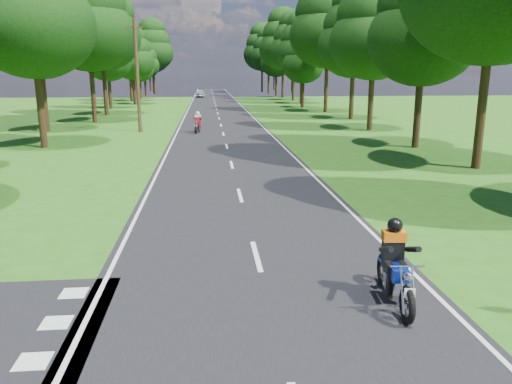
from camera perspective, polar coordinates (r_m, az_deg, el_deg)
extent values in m
plane|color=#2D5714|center=(10.14, 1.17, -11.43)|extent=(160.00, 160.00, 0.00)
cube|color=black|center=(59.28, -4.53, 9.41)|extent=(7.00, 140.00, 0.02)
cube|color=silver|center=(11.96, 0.05, -7.29)|extent=(0.12, 2.00, 0.01)
cube|color=silver|center=(17.68, -1.84, -0.37)|extent=(0.12, 2.00, 0.01)
cube|color=silver|center=(23.53, -2.80, 3.14)|extent=(0.12, 2.00, 0.01)
cube|color=silver|center=(29.45, -3.37, 5.24)|extent=(0.12, 2.00, 0.01)
cube|color=silver|center=(35.39, -3.75, 6.64)|extent=(0.12, 2.00, 0.01)
cube|color=silver|center=(41.35, -4.03, 7.64)|extent=(0.12, 2.00, 0.01)
cube|color=silver|center=(47.32, -4.24, 8.39)|extent=(0.12, 2.00, 0.01)
cube|color=silver|center=(53.30, -4.40, 8.96)|extent=(0.12, 2.00, 0.01)
cube|color=silver|center=(59.28, -4.53, 9.43)|extent=(0.12, 2.00, 0.01)
cube|color=silver|center=(65.27, -4.63, 9.80)|extent=(0.12, 2.00, 0.01)
cube|color=silver|center=(71.26, -4.72, 10.12)|extent=(0.12, 2.00, 0.01)
cube|color=silver|center=(77.25, -4.79, 10.38)|extent=(0.12, 2.00, 0.01)
cube|color=silver|center=(83.24, -4.86, 10.61)|extent=(0.12, 2.00, 0.01)
cube|color=silver|center=(89.23, -4.91, 10.80)|extent=(0.12, 2.00, 0.01)
cube|color=silver|center=(95.22, -4.96, 10.97)|extent=(0.12, 2.00, 0.01)
cube|color=silver|center=(101.22, -5.00, 11.13)|extent=(0.12, 2.00, 0.01)
cube|color=silver|center=(107.21, -5.04, 11.26)|extent=(0.12, 2.00, 0.01)
cube|color=silver|center=(113.21, -5.08, 11.38)|extent=(0.12, 2.00, 0.01)
cube|color=silver|center=(119.20, -5.11, 11.49)|extent=(0.12, 2.00, 0.01)
cube|color=silver|center=(125.20, -5.13, 11.59)|extent=(0.12, 2.00, 0.01)
cube|color=silver|center=(59.31, -7.76, 9.35)|extent=(0.10, 140.00, 0.01)
cube|color=silver|center=(59.44, -1.30, 9.47)|extent=(0.10, 140.00, 0.01)
cube|color=silver|center=(8.65, -24.13, -17.24)|extent=(0.50, 0.50, 0.01)
cube|color=silver|center=(9.65, -21.88, -13.68)|extent=(0.50, 0.50, 0.01)
cube|color=silver|center=(10.69, -20.10, -10.79)|extent=(0.50, 0.50, 0.01)
cylinder|color=black|center=(31.43, -23.34, 8.25)|extent=(0.40, 0.40, 3.91)
ellipsoid|color=black|center=(31.45, -24.19, 17.00)|extent=(6.85, 6.85, 5.82)
cylinder|color=black|center=(40.16, -22.98, 9.12)|extent=(0.40, 0.40, 3.79)
ellipsoid|color=black|center=(40.16, -23.62, 15.76)|extent=(6.64, 6.64, 5.64)
ellipsoid|color=black|center=(40.31, -23.88, 18.37)|extent=(5.69, 5.69, 4.84)
cylinder|color=black|center=(45.81, -18.09, 10.27)|extent=(0.40, 0.40, 4.32)
ellipsoid|color=black|center=(45.88, -18.60, 16.90)|extent=(7.56, 7.56, 6.42)
ellipsoid|color=black|center=(46.07, -18.81, 19.51)|extent=(6.48, 6.48, 5.51)
cylinder|color=black|center=(53.24, -16.84, 10.78)|extent=(0.40, 0.40, 4.40)
ellipsoid|color=black|center=(53.30, -17.26, 16.60)|extent=(7.71, 7.71, 6.55)
ellipsoid|color=black|center=(53.48, -17.43, 18.89)|extent=(6.60, 6.60, 5.61)
cylinder|color=black|center=(63.02, -16.35, 10.61)|extent=(0.40, 0.40, 3.20)
ellipsoid|color=black|center=(62.97, -16.59, 14.19)|extent=(5.60, 5.60, 4.76)
ellipsoid|color=black|center=(63.02, -16.69, 15.60)|extent=(4.80, 4.80, 4.08)
ellipsoid|color=black|center=(63.11, -16.79, 17.01)|extent=(3.60, 3.60, 3.06)
cylinder|color=black|center=(70.00, -13.72, 11.02)|extent=(0.40, 0.40, 3.22)
ellipsoid|color=black|center=(69.96, -13.90, 14.26)|extent=(5.64, 5.64, 4.79)
ellipsoid|color=black|center=(70.00, -13.98, 15.55)|extent=(4.83, 4.83, 4.11)
ellipsoid|color=black|center=(70.08, -14.06, 16.83)|extent=(3.62, 3.62, 3.08)
cylinder|color=black|center=(77.89, -14.08, 11.37)|extent=(0.40, 0.40, 3.61)
ellipsoid|color=black|center=(77.87, -14.27, 14.63)|extent=(6.31, 6.31, 5.37)
ellipsoid|color=black|center=(77.93, -14.35, 15.92)|extent=(5.41, 5.41, 4.60)
ellipsoid|color=black|center=(78.04, -14.43, 17.21)|extent=(4.06, 4.06, 3.45)
cylinder|color=black|center=(85.60, -13.07, 11.27)|extent=(0.40, 0.40, 2.67)
ellipsoid|color=black|center=(85.55, -13.19, 13.47)|extent=(4.67, 4.67, 3.97)
ellipsoid|color=black|center=(85.57, -13.23, 14.34)|extent=(4.00, 4.00, 3.40)
ellipsoid|color=black|center=(85.60, -13.28, 15.20)|extent=(3.00, 3.00, 2.55)
cylinder|color=black|center=(94.71, -12.51, 11.62)|extent=(0.40, 0.40, 3.09)
ellipsoid|color=black|center=(94.68, -12.63, 13.91)|extent=(5.40, 5.40, 4.59)
ellipsoid|color=black|center=(94.71, -12.68, 14.82)|extent=(4.63, 4.63, 3.93)
ellipsoid|color=black|center=(94.76, -12.73, 15.73)|extent=(3.47, 3.47, 2.95)
cylinder|color=black|center=(101.07, -11.55, 12.16)|extent=(0.40, 0.40, 4.48)
ellipsoid|color=black|center=(101.10, -11.70, 15.28)|extent=(7.84, 7.84, 6.66)
ellipsoid|color=black|center=(101.20, -11.77, 16.52)|extent=(6.72, 6.72, 5.71)
ellipsoid|color=black|center=(101.35, -11.83, 17.75)|extent=(5.04, 5.04, 4.28)
cylinder|color=black|center=(110.10, -11.63, 12.15)|extent=(0.40, 0.40, 4.09)
ellipsoid|color=black|center=(110.12, -11.75, 14.77)|extent=(7.16, 7.16, 6.09)
ellipsoid|color=black|center=(110.19, -11.81, 15.81)|extent=(6.14, 6.14, 5.22)
ellipsoid|color=black|center=(110.29, -11.86, 16.85)|extent=(4.61, 4.61, 3.92)
cylinder|color=black|center=(24.62, 24.30, 7.73)|extent=(0.40, 0.40, 4.56)
cylinder|color=black|center=(30.40, 17.95, 8.15)|extent=(0.40, 0.40, 3.49)
ellipsoid|color=black|center=(30.35, 18.56, 16.25)|extent=(6.12, 6.12, 5.20)
ellipsoid|color=black|center=(30.49, 18.82, 19.44)|extent=(5.24, 5.24, 4.46)
cylinder|color=black|center=(38.73, 12.95, 9.64)|extent=(0.40, 0.40, 3.69)
ellipsoid|color=black|center=(38.71, 13.32, 16.36)|extent=(6.46, 6.46, 5.49)
ellipsoid|color=black|center=(38.85, 13.47, 19.01)|extent=(5.54, 5.54, 4.71)
cylinder|color=black|center=(47.49, 10.87, 10.44)|extent=(0.40, 0.40, 3.74)
ellipsoid|color=black|center=(47.48, 11.13, 16.00)|extent=(6.55, 6.55, 5.57)
ellipsoid|color=black|center=(47.60, 11.23, 18.19)|extent=(5.62, 5.62, 4.77)
ellipsoid|color=black|center=(47.78, 11.34, 20.37)|extent=(4.21, 4.21, 3.58)
cylinder|color=black|center=(55.38, 8.00, 11.43)|extent=(0.40, 0.40, 4.64)
ellipsoid|color=black|center=(55.47, 8.20, 17.34)|extent=(8.12, 8.12, 6.91)
ellipsoid|color=black|center=(55.67, 8.29, 19.66)|extent=(6.96, 6.96, 5.92)
cylinder|color=black|center=(62.20, 5.36, 10.92)|extent=(0.40, 0.40, 2.91)
ellipsoid|color=black|center=(62.14, 5.43, 14.22)|extent=(5.09, 5.09, 4.33)
ellipsoid|color=black|center=(62.18, 5.46, 15.53)|extent=(4.36, 4.36, 3.71)
ellipsoid|color=black|center=(62.24, 5.49, 16.83)|extent=(3.27, 3.27, 2.78)
cylinder|color=black|center=(69.75, 5.20, 11.61)|extent=(0.40, 0.40, 3.88)
ellipsoid|color=black|center=(69.75, 5.29, 15.53)|extent=(6.78, 6.78, 5.77)
ellipsoid|color=black|center=(69.84, 5.32, 17.08)|extent=(5.81, 5.81, 4.94)
ellipsoid|color=black|center=(69.99, 5.36, 18.62)|extent=(4.36, 4.36, 3.71)
cylinder|color=black|center=(78.14, 4.28, 11.94)|extent=(0.40, 0.40, 4.18)
ellipsoid|color=black|center=(78.16, 4.35, 15.71)|extent=(7.31, 7.31, 6.21)
ellipsoid|color=black|center=(78.27, 4.38, 17.20)|extent=(6.27, 6.27, 5.33)
ellipsoid|color=black|center=(78.42, 4.40, 18.69)|extent=(4.70, 4.70, 4.00)
cylinder|color=black|center=(86.93, 3.07, 12.27)|extent=(0.40, 0.40, 4.63)
ellipsoid|color=black|center=(86.99, 3.12, 16.03)|extent=(8.11, 8.11, 6.89)
ellipsoid|color=black|center=(87.12, 3.14, 17.51)|extent=(6.95, 6.95, 5.91)
ellipsoid|color=black|center=(87.30, 3.16, 18.99)|extent=(5.21, 5.21, 4.43)
cylinder|color=black|center=(94.14, 2.32, 11.99)|extent=(0.40, 0.40, 3.36)
ellipsoid|color=black|center=(94.12, 2.35, 14.51)|extent=(5.88, 5.88, 5.00)
ellipsoid|color=black|center=(94.16, 2.36, 15.51)|extent=(5.04, 5.04, 4.29)
ellipsoid|color=black|center=(94.23, 2.37, 16.51)|extent=(3.78, 3.78, 3.21)
cylinder|color=black|center=(101.23, 1.44, 12.32)|extent=(0.40, 0.40, 4.09)
ellipsoid|color=black|center=(101.24, 1.46, 15.16)|extent=(7.15, 7.15, 6.08)
ellipsoid|color=black|center=(101.32, 1.47, 16.29)|extent=(6.13, 6.13, 5.21)
ellipsoid|color=black|center=(101.43, 1.47, 17.41)|extent=(4.60, 4.60, 3.91)
cylinder|color=black|center=(108.88, 0.69, 12.51)|extent=(0.40, 0.40, 4.48)
ellipsoid|color=black|center=(108.91, 0.70, 15.41)|extent=(7.84, 7.84, 6.66)
ellipsoid|color=black|center=(109.01, 0.71, 16.56)|extent=(6.72, 6.72, 5.71)
ellipsoid|color=black|center=(109.14, 0.71, 17.71)|extent=(5.04, 5.04, 4.28)
cylinder|color=black|center=(119.84, -11.99, 12.17)|extent=(0.40, 0.40, 3.84)
ellipsoid|color=black|center=(119.84, -12.10, 14.43)|extent=(6.72, 6.72, 5.71)
ellipsoid|color=black|center=(119.89, -12.15, 15.32)|extent=(5.76, 5.76, 4.90)
ellipsoid|color=black|center=(119.97, -12.19, 16.21)|extent=(4.32, 4.32, 3.67)
cylinder|color=black|center=(122.20, 2.09, 12.55)|extent=(0.40, 0.40, 4.16)
ellipsoid|color=black|center=(122.22, 2.11, 14.95)|extent=(7.28, 7.28, 6.19)
ellipsoid|color=black|center=(122.28, 2.12, 15.90)|extent=(6.24, 6.24, 5.30)
ellipsoid|color=black|center=(122.38, 2.12, 16.85)|extent=(4.68, 4.68, 3.98)
cylinder|color=black|center=(105.21, -13.98, 11.82)|extent=(0.40, 0.40, 3.52)
ellipsoid|color=black|center=(105.20, -14.12, 14.18)|extent=(6.16, 6.16, 5.24)
ellipsoid|color=black|center=(105.24, -14.17, 15.11)|extent=(5.28, 5.28, 4.49)
ellipsoid|color=black|center=(105.31, -14.23, 16.04)|extent=(3.96, 3.96, 3.37)
cylinder|color=black|center=(108.66, 4.15, 12.48)|extent=(0.40, 0.40, 4.48)
ellipsoid|color=black|center=(108.69, 4.20, 15.38)|extent=(7.84, 7.84, 6.66)
ellipsoid|color=black|center=(108.78, 4.22, 16.53)|extent=(6.72, 6.72, 5.71)
ellipsoid|color=black|center=(108.92, 4.25, 17.68)|extent=(5.04, 5.04, 4.28)
cylinder|color=#382616|center=(37.44, -13.41, 12.79)|extent=(0.26, 0.26, 8.00)
cube|color=#382616|center=(37.56, -13.70, 17.83)|extent=(1.20, 0.10, 0.10)
imported|color=#B7BABE|center=(87.43, -6.38, 11.14)|extent=(1.67, 3.90, 1.31)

